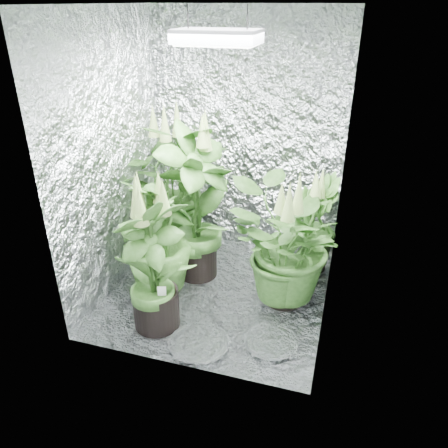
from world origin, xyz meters
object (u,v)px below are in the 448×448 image
at_px(plant_d, 156,239).
at_px(plant_f, 153,265).
at_px(circulation_fan, 300,273).
at_px(plant_c, 314,225).
at_px(plant_e, 287,246).
at_px(plant_a, 167,184).
at_px(plant_b, 196,206).
at_px(grow_lamp, 217,37).

height_order(plant_d, plant_f, plant_f).
bearing_deg(circulation_fan, plant_d, -146.57).
distance_m(plant_c, plant_e, 0.54).
bearing_deg(plant_d, plant_c, 31.90).
bearing_deg(plant_a, plant_e, -24.18).
xyz_separation_m(plant_b, plant_c, (0.87, 0.37, -0.22)).
relative_size(plant_e, plant_f, 1.04).
relative_size(grow_lamp, plant_d, 0.50).
xyz_separation_m(grow_lamp, plant_d, (-0.44, -0.11, -1.37)).
relative_size(plant_b, plant_f, 1.23).
distance_m(plant_f, circulation_fan, 1.17).
height_order(grow_lamp, plant_c, grow_lamp).
bearing_deg(plant_d, plant_a, 106.49).
bearing_deg(plant_f, plant_a, 108.28).
distance_m(grow_lamp, plant_b, 1.25).
bearing_deg(plant_b, plant_d, -124.40).
bearing_deg(grow_lamp, plant_e, 4.76).
distance_m(plant_d, circulation_fan, 1.12).
bearing_deg(circulation_fan, plant_c, 99.90).
relative_size(grow_lamp, plant_c, 0.57).
relative_size(plant_d, plant_e, 0.90).
height_order(plant_d, plant_e, plant_d).
bearing_deg(plant_b, plant_e, -11.34).
bearing_deg(grow_lamp, plant_c, 41.48).
xyz_separation_m(plant_b, plant_e, (0.74, -0.15, -0.15)).
bearing_deg(plant_d, circulation_fan, 16.86).
xyz_separation_m(plant_d, circulation_fan, (1.04, 0.31, -0.29)).
distance_m(plant_b, plant_d, 0.40).
xyz_separation_m(plant_b, plant_f, (-0.06, -0.67, -0.13)).
bearing_deg(plant_d, grow_lamp, 14.00).
xyz_separation_m(plant_d, plant_f, (0.15, -0.37, 0.03)).
distance_m(plant_a, plant_c, 1.29).
bearing_deg(plant_e, plant_f, -146.58).
height_order(plant_d, circulation_fan, plant_d).
height_order(plant_c, plant_e, plant_e).
distance_m(plant_c, plant_d, 1.27).
xyz_separation_m(plant_c, plant_e, (-0.14, -0.52, 0.07)).
distance_m(plant_a, plant_e, 1.25).
bearing_deg(plant_a, plant_d, -73.51).
bearing_deg(circulation_fan, plant_b, -162.44).
bearing_deg(plant_d, plant_e, 9.19).
relative_size(plant_f, circulation_fan, 2.87).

